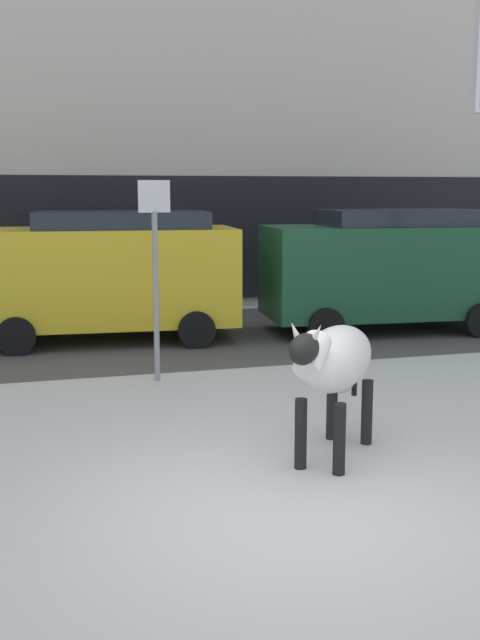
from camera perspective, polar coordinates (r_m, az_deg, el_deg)
The scene contains 8 objects.
ground_plane at distance 6.62m, azimuth 3.96°, elevation -14.21°, with size 120.00×120.00×0.00m, color silver.
road_strip at distance 14.07m, azimuth -7.05°, elevation -1.32°, with size 60.00×5.60×0.01m, color #514F4C.
building_facade at distance 20.42m, azimuth -10.36°, elevation 20.31°, with size 44.00×6.10×13.00m.
cow_holstein at distance 7.63m, azimuth 7.05°, elevation -3.10°, with size 1.55×1.71×1.54m.
car_yellow_van at distance 13.73m, azimuth -9.98°, elevation 3.56°, with size 4.74×2.40×2.32m.
car_darkgreen_van at distance 14.76m, azimuth 11.06°, elevation 3.95°, with size 4.74×2.40×2.32m.
pedestrian_near_billboard at distance 19.23m, azimuth 11.64°, elevation 4.16°, with size 0.36×0.24×1.73m.
street_sign at distance 10.66m, azimuth -6.38°, elevation 4.21°, with size 0.44×0.08×2.82m.
Camera 1 is at (-2.07, -5.69, 2.69)m, focal length 42.57 mm.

